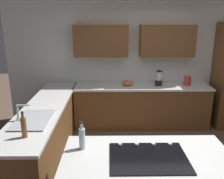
{
  "coord_description": "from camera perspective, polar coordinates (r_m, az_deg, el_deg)",
  "views": [
    {
      "loc": [
        0.79,
        2.99,
        2.2
      ],
      "look_at": [
        0.73,
        -1.13,
        0.99
      ],
      "focal_mm": 37.51,
      "sensor_mm": 36.0,
      "label": 1
    }
  ],
  "objects": [
    {
      "name": "blender",
      "position": [
        4.98,
        11.33,
        2.51
      ],
      "size": [
        0.15,
        0.15,
        0.32
      ],
      "color": "black",
      "rests_on": "countertop_back"
    },
    {
      "name": "countertop_back",
      "position": [
        4.94,
        7.3,
        0.72
      ],
      "size": [
        2.84,
        0.64,
        0.04
      ],
      "primitive_type": "cube",
      "color": "silver",
      "rests_on": "lower_cabinets_back"
    },
    {
      "name": "lower_cabinets_back",
      "position": [
        5.08,
        7.12,
        -4.18
      ],
      "size": [
        2.8,
        0.6,
        0.86
      ],
      "primitive_type": "cube",
      "color": "brown",
      "rests_on": "ground"
    },
    {
      "name": "mixing_bowl",
      "position": [
        4.9,
        3.83,
        1.72
      ],
      "size": [
        0.24,
        0.24,
        0.13
      ],
      "primitive_type": "ellipsoid",
      "color": "#CC724C",
      "rests_on": "countertop_back"
    },
    {
      "name": "dish_soap_bottle",
      "position": [
        2.9,
        -20.7,
        -8.54
      ],
      "size": [
        0.06,
        0.06,
        0.32
      ],
      "color": "brown",
      "rests_on": "countertop_side"
    },
    {
      "name": "lower_cabinets_side",
      "position": [
        4.09,
        -15.52,
        -9.94
      ],
      "size": [
        0.6,
        2.9,
        0.86
      ],
      "primitive_type": "cube",
      "color": "brown",
      "rests_on": "ground"
    },
    {
      "name": "sink_unit",
      "position": [
        3.38,
        -18.76,
        -6.86
      ],
      "size": [
        0.46,
        0.7,
        0.23
      ],
      "color": "#515456",
      "rests_on": "countertop_side"
    },
    {
      "name": "ground_plane",
      "position": [
        3.79,
        12.09,
        -19.51
      ],
      "size": [
        14.0,
        14.0,
        0.0
      ],
      "primitive_type": "plane",
      "color": "brown"
    },
    {
      "name": "countertop_side",
      "position": [
        3.91,
        -16.02,
        -4.01
      ],
      "size": [
        0.64,
        2.94,
        0.04
      ],
      "primitive_type": "cube",
      "color": "silver",
      "rests_on": "lower_cabinets_side"
    },
    {
      "name": "wall_back",
      "position": [
        5.15,
        7.42,
        7.51
      ],
      "size": [
        6.0,
        0.44,
        2.6
      ],
      "color": "silver",
      "rests_on": "ground"
    },
    {
      "name": "kettle",
      "position": [
        5.14,
        17.86,
        2.05
      ],
      "size": [
        0.15,
        0.15,
        0.2
      ],
      "primitive_type": "cylinder",
      "color": "red",
      "rests_on": "countertop_back"
    },
    {
      "name": "island_top",
      "position": [
        2.44,
        8.84,
        -16.62
      ],
      "size": [
        1.72,
        0.95,
        0.04
      ],
      "primitive_type": "cube",
      "color": "silver",
      "rests_on": "island_base"
    },
    {
      "name": "oil_bottle",
      "position": [
        2.51,
        -7.31,
        -11.61
      ],
      "size": [
        0.07,
        0.07,
        0.31
      ],
      "color": "silver",
      "rests_on": "island_top"
    },
    {
      "name": "cooktop",
      "position": [
        2.43,
        8.85,
        -16.0
      ],
      "size": [
        0.76,
        0.56,
        0.03
      ],
      "color": "black",
      "rests_on": "island_top"
    }
  ]
}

